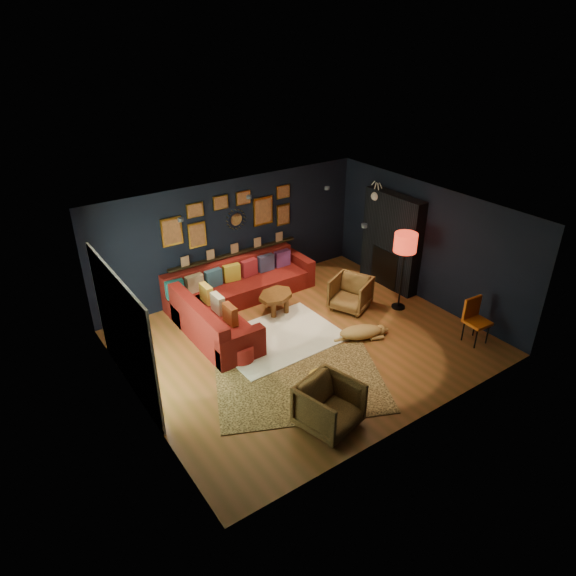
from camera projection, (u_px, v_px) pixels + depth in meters
floor at (305, 343)px, 10.01m from camera, size 6.50×6.50×0.00m
room_walls at (306, 269)px, 9.26m from camera, size 6.50×6.50×6.50m
sectional at (231, 300)px, 10.86m from camera, size 3.41×2.69×0.86m
ledge at (235, 253)px, 11.53m from camera, size 3.20×0.12×0.04m
gallery_wall at (231, 216)px, 11.13m from camera, size 3.15×0.04×1.02m
sunburst_mirror at (236, 219)px, 11.24m from camera, size 0.47×0.16×0.47m
fireplace at (391, 244)px, 11.74m from camera, size 0.31×1.60×2.20m
deer_head at (381, 195)px, 11.64m from camera, size 0.50×0.28×0.45m
sliding_door at (124, 333)px, 8.32m from camera, size 0.06×2.80×2.20m
ceiling_spots at (281, 206)px, 9.39m from camera, size 3.30×2.50×0.06m
shag_rug at (279, 338)px, 10.13m from camera, size 2.41×1.78×0.03m
leopard_rug at (300, 383)px, 8.90m from camera, size 3.48×3.07×0.02m
coffee_table at (276, 297)px, 10.85m from camera, size 1.04×0.93×0.43m
pouf at (241, 352)px, 9.42m from camera, size 0.47×0.47×0.31m
armchair_left at (329, 404)px, 7.80m from camera, size 1.00×0.96×0.86m
armchair_right at (351, 292)px, 11.02m from camera, size 0.98×1.00×0.79m
gold_stool at (320, 386)px, 8.47m from camera, size 0.37×0.37×0.47m
orange_chair at (475, 317)px, 9.86m from camera, size 0.45×0.45×0.90m
floor_lamp at (405, 246)px, 10.54m from camera, size 0.48×0.48×1.74m
dog at (361, 330)px, 10.05m from camera, size 1.30×0.98×0.37m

